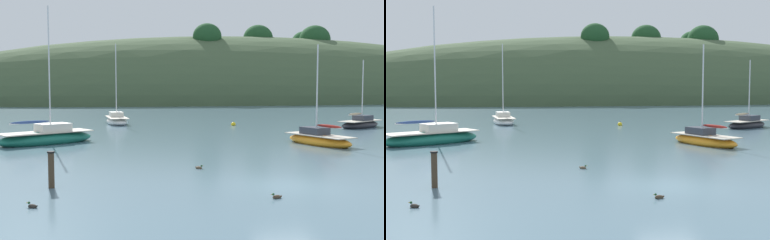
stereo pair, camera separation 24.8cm
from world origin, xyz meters
TOP-DOWN VIEW (x-y plane):
  - ground_plane at (0.00, 0.00)m, footprint 400.00×400.00m
  - far_shoreline_hill at (25.03, 84.74)m, footprint 150.00×36.00m
  - sailboat_teal_outer at (-10.90, 16.38)m, footprint 7.02×5.38m
  - sailboat_white_near at (-5.44, 32.05)m, footprint 2.46×5.94m
  - sailboat_black_sloop at (7.23, 12.30)m, footprint 3.56×5.78m
  - sailboat_blue_center at (16.70, 23.39)m, footprint 5.67×4.34m
  - mooring_buoy_outer at (5.67, 27.80)m, footprint 0.44×0.44m
  - duck_lone_right at (-1.22, -2.00)m, footprint 0.43×0.21m
  - duck_trailing at (-2.69, 4.57)m, footprint 0.38×0.35m
  - duck_lone_left at (-9.71, -1.70)m, footprint 0.40×0.33m
  - jetty_piling at (-9.35, 1.42)m, footprint 0.30×0.30m

SIDE VIEW (x-z plane):
  - ground_plane at x=0.00m, z-range 0.00..0.00m
  - duck_lone_right at x=-1.22m, z-range -0.07..0.17m
  - duck_trailing at x=-2.69m, z-range -0.07..0.17m
  - duck_lone_left at x=-9.71m, z-range -0.07..0.17m
  - far_shoreline_hill at x=25.03m, z-range -15.33..15.47m
  - mooring_buoy_outer at x=5.67m, z-range -0.15..0.39m
  - sailboat_blue_center at x=16.70m, z-range -2.89..3.59m
  - sailboat_black_sloop at x=7.23m, z-range -3.12..3.82m
  - sailboat_white_near at x=-5.44m, z-range -3.79..4.52m
  - sailboat_teal_outer at x=-10.90m, z-range -4.40..5.23m
  - jetty_piling at x=-9.35m, z-range 0.02..1.48m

